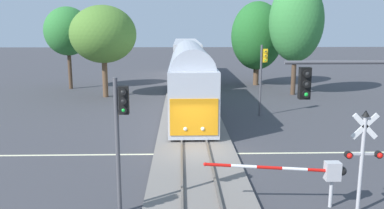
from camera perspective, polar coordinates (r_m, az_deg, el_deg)
ground_plane at (r=21.56m, az=0.42°, el=-7.14°), size 220.00×220.00×0.00m
road_centre_stripe at (r=21.56m, az=0.42°, el=-7.13°), size 44.00×0.20×0.01m
railway_track at (r=21.53m, az=0.42°, el=-6.90°), size 4.40×80.00×0.32m
commuter_train at (r=40.34m, az=-0.57°, el=5.55°), size 3.04×39.30×5.16m
crossing_gate_near at (r=15.78m, az=17.70°, el=-9.22°), size 5.40×0.40×1.84m
crossing_signal_mast at (r=15.59m, az=23.42°, el=-6.21°), size 1.36×0.44×3.88m
traffic_signal_near_right at (r=13.89m, az=25.64°, el=0.56°), size 4.81×0.38×5.94m
traffic_signal_far_side at (r=30.33m, az=10.18°, el=5.08°), size 0.53×0.38×5.42m
traffic_signal_median at (r=14.23m, az=-10.25°, el=-2.80°), size 0.53×0.38×5.05m
oak_behind_train at (r=38.95m, az=-12.68°, el=9.82°), size 6.27×6.27×8.75m
pine_left_background at (r=45.23m, az=-17.48°, el=10.02°), size 4.97×4.97×8.85m
oak_far_right at (r=40.67m, az=14.79°, el=11.47°), size 5.27×5.27×11.16m
elm_centre_background at (r=46.66m, az=9.38°, el=9.72°), size 5.95×5.95×9.57m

